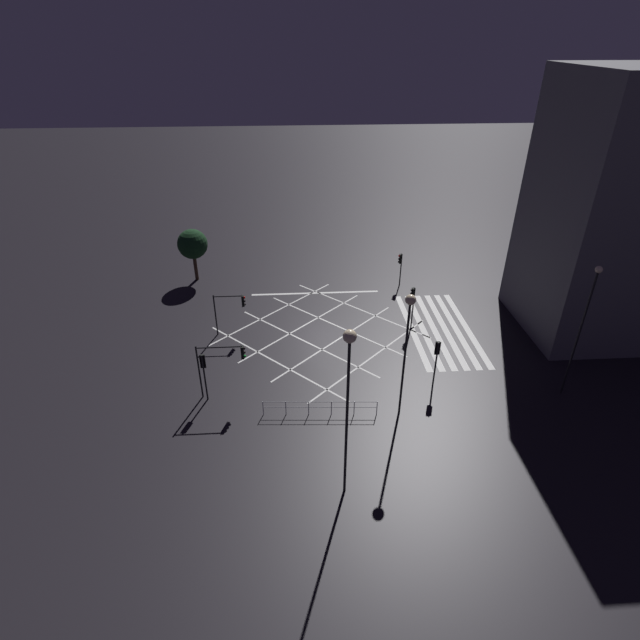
{
  "coord_description": "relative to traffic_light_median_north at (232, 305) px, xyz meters",
  "views": [
    {
      "loc": [
        -33.98,
        2.19,
        21.09
      ],
      "look_at": [
        0.0,
        0.0,
        1.19
      ],
      "focal_mm": 28.0,
      "sensor_mm": 36.0,
      "label": 1
    }
  ],
  "objects": [
    {
      "name": "traffic_light_nw_cross",
      "position": [
        -7.83,
        -0.2,
        0.38
      ],
      "size": [
        0.36,
        3.14,
        4.01
      ],
      "rotation": [
        0.0,
        0.0,
        -1.57
      ],
      "color": "black",
      "rests_on": "ground_plane"
    },
    {
      "name": "traffic_light_median_north",
      "position": [
        0.0,
        0.0,
        0.0
      ],
      "size": [
        0.36,
        2.49,
        3.54
      ],
      "rotation": [
        0.0,
        0.0,
        -1.57
      ],
      "color": "black",
      "rests_on": "ground_plane"
    },
    {
      "name": "traffic_light_sw_main",
      "position": [
        -7.46,
        -14.13,
        -0.12
      ],
      "size": [
        0.39,
        0.36,
        3.46
      ],
      "color": "black",
      "rests_on": "ground_plane"
    },
    {
      "name": "traffic_light_nw_main",
      "position": [
        -8.03,
        1.07,
        -0.11
      ],
      "size": [
        0.39,
        0.36,
        3.48
      ],
      "color": "black",
      "rests_on": "ground_plane"
    },
    {
      "name": "street_lamp_east",
      "position": [
        -16.21,
        -7.11,
        4.91
      ],
      "size": [
        0.62,
        0.62,
        9.96
      ],
      "color": "black",
      "rests_on": "ground_plane"
    },
    {
      "name": "pedestrian_railing",
      "position": [
        -10.1,
        -6.21,
        -1.93
      ],
      "size": [
        0.51,
        7.19,
        1.05
      ],
      "rotation": [
        0.0,
        0.0,
        -1.64
      ],
      "color": "#9EA0A5",
      "rests_on": "ground_plane"
    },
    {
      "name": "road_markings",
      "position": [
        0.16,
        -13.11,
        -2.6
      ],
      "size": [
        17.53,
        21.01,
        0.01
      ],
      "color": "silver",
      "rests_on": "ground_plane"
    },
    {
      "name": "ground_plane",
      "position": [
        -0.29,
        -6.85,
        -2.6
      ],
      "size": [
        200.0,
        200.0,
        0.0
      ],
      "primitive_type": "plane",
      "color": "black"
    },
    {
      "name": "street_lamp_far",
      "position": [
        -10.25,
        -11.24,
        3.86
      ],
      "size": [
        0.61,
        0.61,
        8.44
      ],
      "color": "black",
      "rests_on": "ground_plane"
    },
    {
      "name": "street_tree_near",
      "position": [
        10.35,
        4.47,
        1.03
      ],
      "size": [
        2.81,
        2.81,
        5.07
      ],
      "color": "#473323",
      "rests_on": "ground_plane"
    },
    {
      "name": "street_lamp_west",
      "position": [
        -8.95,
        -22.51,
        3.3
      ],
      "size": [
        0.43,
        0.43,
        9.26
      ],
      "color": "black",
      "rests_on": "ground_plane"
    },
    {
      "name": "traffic_light_median_south",
      "position": [
        0.12,
        -14.24,
        -0.02
      ],
      "size": [
        0.36,
        0.39,
        3.6
      ],
      "rotation": [
        0.0,
        0.0,
        1.57
      ],
      "color": "black",
      "rests_on": "ground_plane"
    },
    {
      "name": "traffic_light_se_cross",
      "position": [
        7.83,
        -14.86,
        -0.3
      ],
      "size": [
        0.36,
        0.39,
        3.21
      ],
      "rotation": [
        0.0,
        0.0,
        1.57
      ],
      "color": "black",
      "rests_on": "ground_plane"
    }
  ]
}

